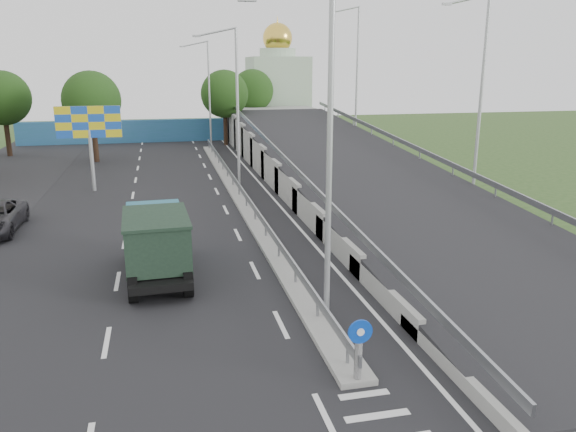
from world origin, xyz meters
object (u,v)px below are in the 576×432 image
object	(u,v)px
billboard	(89,127)
lamp_post_mid	(234,101)
dump_truck	(156,240)
lamp_post_far	(207,89)
lamp_post_near	(324,141)
church	(278,88)
sign_bollard	(359,349)

from	to	relation	value
billboard	lamp_post_mid	bearing A→B (deg)	-12.38
billboard	dump_truck	world-z (taller)	billboard
lamp_post_far	lamp_post_near	bearing A→B (deg)	-90.00
lamp_post_near	billboard	distance (m)	23.87
lamp_post_far	church	bearing A→B (deg)	54.76
church	lamp_post_far	bearing A→B (deg)	-125.24
sign_bollard	church	bearing A→B (deg)	80.19
sign_bollard	dump_truck	size ratio (longest dim) A/B	0.27
dump_truck	lamp_post_near	bearing A→B (deg)	-48.45
sign_bollard	billboard	bearing A→B (deg)	109.21
sign_bollard	lamp_post_far	bearing A→B (deg)	89.86
sign_bollard	dump_truck	distance (m)	10.39
sign_bollard	lamp_post_far	world-z (taller)	lamp_post_far
lamp_post_mid	billboard	bearing A→B (deg)	167.62
sign_bollard	lamp_post_mid	xyz separation A→B (m)	(0.11, 23.83, 4.77)
lamp_post_far	dump_truck	world-z (taller)	lamp_post_far
sign_bollard	lamp_post_far	xyz separation A→B (m)	(0.11, 43.83, 4.77)
lamp_post_far	billboard	size ratio (longest dim) A/B	1.83
sign_bollard	billboard	size ratio (longest dim) A/B	0.30
church	dump_truck	xyz separation A→B (m)	(-14.97, -48.71, -3.84)
sign_bollard	lamp_post_far	distance (m)	44.08
lamp_post_far	billboard	distance (m)	20.24
lamp_post_far	lamp_post_mid	bearing A→B (deg)	-90.00
sign_bollard	lamp_post_mid	bearing A→B (deg)	89.74
lamp_post_far	sign_bollard	bearing A→B (deg)	-90.14
lamp_post_near	dump_truck	distance (m)	8.52
lamp_post_mid	dump_truck	xyz separation A→B (m)	(-5.08, -14.71, -4.34)
lamp_post_mid	church	world-z (taller)	church
lamp_post_mid	lamp_post_far	bearing A→B (deg)	90.00
billboard	dump_truck	size ratio (longest dim) A/B	0.90
lamp_post_mid	billboard	distance (m)	9.47
sign_bollard	church	size ratio (longest dim) A/B	0.12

